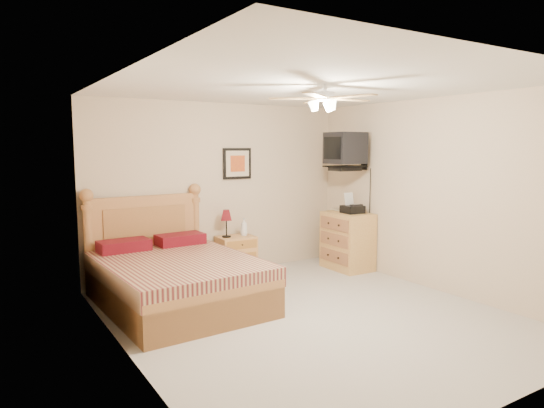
{
  "coord_description": "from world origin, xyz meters",
  "views": [
    {
      "loc": [
        -3.12,
        -4.17,
        1.87
      ],
      "look_at": [
        0.05,
        0.9,
        1.16
      ],
      "focal_mm": 32.0,
      "sensor_mm": 36.0,
      "label": 1
    }
  ],
  "objects": [
    {
      "name": "framed_picture",
      "position": [
        0.27,
        2.23,
        1.62
      ],
      "size": [
        0.46,
        0.04,
        0.46
      ],
      "primitive_type": "cube",
      "color": "black",
      "rests_on": "wall_back"
    },
    {
      "name": "lotion_bottle",
      "position": [
        0.25,
        1.99,
        0.7
      ],
      "size": [
        0.1,
        0.1,
        0.26
      ],
      "primitive_type": "imported",
      "rotation": [
        0.0,
        0.0,
        0.03
      ],
      "color": "white",
      "rests_on": "nightstand"
    },
    {
      "name": "magazine_lower",
      "position": [
        1.67,
        1.64,
        0.88
      ],
      "size": [
        0.2,
        0.26,
        0.02
      ],
      "primitive_type": "imported",
      "rotation": [
        0.0,
        0.0,
        0.01
      ],
      "color": "beige",
      "rests_on": "dresser"
    },
    {
      "name": "ceiling_fan",
      "position": [
        0.0,
        -0.2,
        2.36
      ],
      "size": [
        1.14,
        1.14,
        0.28
      ],
      "primitive_type": null,
      "color": "white",
      "rests_on": "ceiling"
    },
    {
      "name": "wall_right",
      "position": [
        2.0,
        0.0,
        1.25
      ],
      "size": [
        0.04,
        4.5,
        2.5
      ],
      "primitive_type": "cube",
      "color": "#CAB395",
      "rests_on": "ground"
    },
    {
      "name": "wall_front",
      "position": [
        0.0,
        -2.25,
        1.25
      ],
      "size": [
        4.0,
        0.04,
        2.5
      ],
      "primitive_type": "cube",
      "color": "#CAB395",
      "rests_on": "ground"
    },
    {
      "name": "magazine_upper",
      "position": [
        1.69,
        1.65,
        0.91
      ],
      "size": [
        0.23,
        0.29,
        0.02
      ],
      "primitive_type": "imported",
      "rotation": [
        0.0,
        0.0,
        -0.2
      ],
      "color": "gray",
      "rests_on": "magazine_lower"
    },
    {
      "name": "table_lamp",
      "position": [
        -0.02,
        2.03,
        0.77
      ],
      "size": [
        0.27,
        0.27,
        0.4
      ],
      "primitive_type": null,
      "rotation": [
        0.0,
        0.0,
        0.33
      ],
      "color": "#610C12",
      "rests_on": "nightstand"
    },
    {
      "name": "nightstand",
      "position": [
        0.12,
        2.0,
        0.28
      ],
      "size": [
        0.54,
        0.42,
        0.57
      ],
      "primitive_type": "cube",
      "rotation": [
        0.0,
        0.0,
        -0.05
      ],
      "color": "#C28C46",
      "rests_on": "ground"
    },
    {
      "name": "bed",
      "position": [
        -1.12,
        1.12,
        0.68
      ],
      "size": [
        1.69,
        2.16,
        1.36
      ],
      "primitive_type": null,
      "rotation": [
        0.0,
        0.0,
        0.04
      ],
      "color": "#AF7540",
      "rests_on": "ground"
    },
    {
      "name": "wall_left",
      "position": [
        -2.0,
        0.0,
        1.25
      ],
      "size": [
        0.04,
        4.5,
        2.5
      ],
      "primitive_type": "cube",
      "color": "#CAB395",
      "rests_on": "ground"
    },
    {
      "name": "dresser",
      "position": [
        1.73,
        1.4,
        0.44
      ],
      "size": [
        0.52,
        0.75,
        0.87
      ],
      "primitive_type": "cube",
      "rotation": [
        0.0,
        0.0,
        -0.01
      ],
      "color": "#B67E3E",
      "rests_on": "ground"
    },
    {
      "name": "fax_machine",
      "position": [
        1.75,
        1.33,
        1.02
      ],
      "size": [
        0.3,
        0.32,
        0.3
      ],
      "primitive_type": null,
      "rotation": [
        0.0,
        0.0,
        -0.06
      ],
      "color": "black",
      "rests_on": "dresser"
    },
    {
      "name": "wall_back",
      "position": [
        0.0,
        2.25,
        1.25
      ],
      "size": [
        4.0,
        0.04,
        2.5
      ],
      "primitive_type": "cube",
      "color": "#CAB395",
      "rests_on": "ground"
    },
    {
      "name": "ceiling",
      "position": [
        0.0,
        0.0,
        2.5
      ],
      "size": [
        4.0,
        4.5,
        0.04
      ],
      "primitive_type": "cube",
      "color": "white",
      "rests_on": "ground"
    },
    {
      "name": "wall_tv",
      "position": [
        1.75,
        1.34,
        1.81
      ],
      "size": [
        0.56,
        0.46,
        0.58
      ],
      "primitive_type": null,
      "color": "black",
      "rests_on": "wall_right"
    },
    {
      "name": "floor",
      "position": [
        0.0,
        0.0,
        0.0
      ],
      "size": [
        4.5,
        4.5,
        0.0
      ],
      "primitive_type": "plane",
      "color": "#A7A097",
      "rests_on": "ground"
    }
  ]
}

